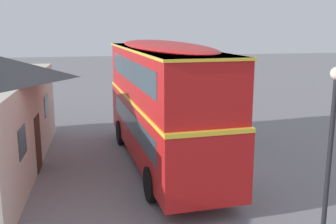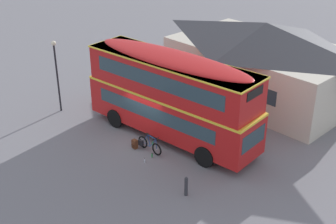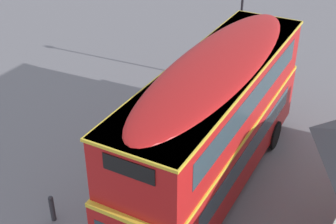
# 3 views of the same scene
# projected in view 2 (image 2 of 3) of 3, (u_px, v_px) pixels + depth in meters

# --- Properties ---
(ground_plane) EXTENTS (120.00, 120.00, 0.00)m
(ground_plane) POSITION_uv_depth(u_px,v_px,m) (146.00, 140.00, 25.16)
(ground_plane) COLOR slate
(double_decker_bus) EXTENTS (10.42, 3.10, 4.79)m
(double_decker_bus) POSITION_uv_depth(u_px,v_px,m) (171.00, 93.00, 24.29)
(double_decker_bus) COLOR black
(double_decker_bus) RESTS_ON ground
(touring_bicycle) EXTENTS (1.75, 0.46, 1.01)m
(touring_bicycle) POSITION_uv_depth(u_px,v_px,m) (149.00, 145.00, 23.94)
(touring_bicycle) COLOR black
(touring_bicycle) RESTS_ON ground
(backpack_on_ground) EXTENTS (0.32, 0.31, 0.54)m
(backpack_on_ground) POSITION_uv_depth(u_px,v_px,m) (135.00, 143.00, 24.24)
(backpack_on_ground) COLOR #592D19
(backpack_on_ground) RESTS_ON ground
(water_bottle_clear_plastic) EXTENTS (0.07, 0.07, 0.25)m
(water_bottle_clear_plastic) POSITION_uv_depth(u_px,v_px,m) (145.00, 160.00, 23.05)
(water_bottle_clear_plastic) COLOR silver
(water_bottle_clear_plastic) RESTS_ON ground
(water_bottle_green_metal) EXTENTS (0.07, 0.07, 0.23)m
(water_bottle_green_metal) POSITION_uv_depth(u_px,v_px,m) (152.00, 155.00, 23.50)
(water_bottle_green_metal) COLOR green
(water_bottle_green_metal) RESTS_ON ground
(pub_building) EXTENTS (12.00, 7.63, 4.95)m
(pub_building) POSITION_uv_depth(u_px,v_px,m) (263.00, 60.00, 29.29)
(pub_building) COLOR beige
(pub_building) RESTS_ON ground
(street_lamp) EXTENTS (0.28, 0.28, 4.49)m
(street_lamp) POSITION_uv_depth(u_px,v_px,m) (56.00, 68.00, 27.17)
(street_lamp) COLOR black
(street_lamp) RESTS_ON ground
(kerb_bollard) EXTENTS (0.16, 0.16, 0.97)m
(kerb_bollard) POSITION_uv_depth(u_px,v_px,m) (186.00, 186.00, 20.46)
(kerb_bollard) COLOR #333338
(kerb_bollard) RESTS_ON ground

